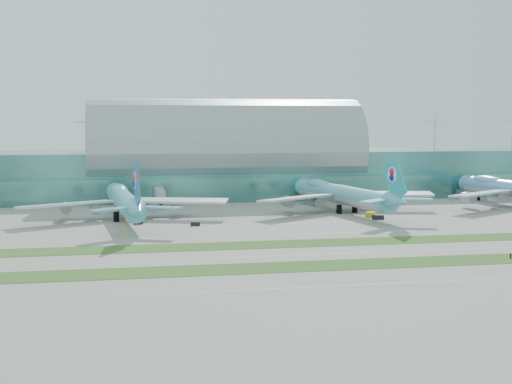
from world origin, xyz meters
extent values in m
plane|color=gray|center=(0.00, 0.00, 0.00)|extent=(700.00, 700.00, 0.00)
cube|color=#3D7A75|center=(0.00, 130.00, 10.00)|extent=(340.00, 42.00, 20.00)
cube|color=#3D7A75|center=(0.00, 106.00, 5.00)|extent=(340.00, 8.00, 10.00)
ellipsoid|color=#9EA5A8|center=(0.00, 130.00, 20.00)|extent=(340.00, 46.20, 16.17)
cylinder|color=white|center=(0.00, 130.00, 28.00)|extent=(0.80, 0.80, 16.00)
cube|color=#B2B7B7|center=(-31.00, 95.00, 5.50)|extent=(3.50, 22.00, 3.00)
cylinder|color=black|center=(-31.00, 85.00, 2.00)|extent=(1.00, 1.00, 4.00)
cube|color=#B2B7B7|center=(44.00, 95.00, 5.50)|extent=(3.50, 22.00, 3.00)
cylinder|color=black|center=(44.00, 85.00, 2.00)|extent=(1.00, 1.00, 4.00)
cube|color=#B2B7B7|center=(119.00, 95.00, 5.50)|extent=(3.50, 22.00, 3.00)
cube|color=#2D591E|center=(0.00, -28.00, 0.04)|extent=(420.00, 12.00, 0.08)
cube|color=#2D591E|center=(0.00, 2.00, 0.04)|extent=(420.00, 12.00, 0.08)
cube|color=yellow|center=(0.00, -48.00, 0.01)|extent=(420.00, 0.35, 0.01)
cube|color=yellow|center=(0.00, -14.00, 0.01)|extent=(420.00, 0.35, 0.01)
cube|color=yellow|center=(0.00, 18.00, 0.01)|extent=(420.00, 0.35, 0.01)
cube|color=yellow|center=(0.00, 40.00, 0.01)|extent=(420.00, 0.35, 0.01)
cylinder|color=#5EBED0|center=(-44.66, 59.41, 6.49)|extent=(13.08, 66.27, 6.59)
ellipsoid|color=#5EBED0|center=(-46.49, 77.79, 8.30)|extent=(8.21, 20.57, 4.70)
cone|color=#5EBED0|center=(-48.17, 94.76, 6.49)|extent=(7.09, 5.94, 6.59)
cone|color=#5EBED0|center=(-40.99, 22.37, 7.76)|extent=(7.18, 10.14, 6.26)
cube|color=silver|center=(-63.51, 55.40, 6.06)|extent=(31.98, 21.91, 1.30)
cylinder|color=gray|center=(-59.31, 61.59, 3.83)|extent=(4.18, 6.18, 3.62)
cube|color=silver|center=(-25.40, 59.19, 6.06)|extent=(32.87, 16.66, 1.30)
cylinder|color=gray|center=(-30.73, 64.43, 3.83)|extent=(4.18, 6.18, 3.62)
cube|color=blue|center=(-41.20, 24.49, 14.46)|extent=(2.02, 13.97, 15.33)
cylinder|color=white|center=(-41.30, 25.54, 16.06)|extent=(1.46, 5.17, 5.11)
cylinder|color=black|center=(-47.14, 84.35, 1.60)|extent=(1.91, 1.91, 3.19)
cylinder|color=black|center=(-47.42, 54.86, 1.60)|extent=(1.91, 1.91, 3.19)
cylinder|color=black|center=(-41.07, 55.49, 1.60)|extent=(1.91, 1.91, 3.19)
cylinder|color=#59B1C5|center=(34.00, 65.44, 6.52)|extent=(19.35, 66.32, 6.63)
ellipsoid|color=#59B1C5|center=(30.40, 83.65, 8.35)|extent=(10.08, 20.99, 4.72)
cone|color=#59B1C5|center=(27.08, 100.48, 6.52)|extent=(7.54, 6.53, 6.63)
cone|color=#59B1C5|center=(41.25, 28.73, 7.81)|extent=(8.04, 10.66, 6.30)
cube|color=silver|center=(15.53, 59.62, 6.09)|extent=(31.26, 24.29, 1.31)
cylinder|color=gray|center=(19.13, 66.21, 3.85)|extent=(4.71, 6.47, 3.64)
cube|color=silver|center=(53.30, 67.08, 6.09)|extent=(33.02, 13.93, 1.31)
cylinder|color=gray|center=(47.46, 71.81, 3.85)|extent=(4.71, 6.47, 3.64)
cube|color=#2BA6C1|center=(40.84, 30.83, 14.54)|extent=(3.35, 13.91, 15.41)
cylinder|color=white|center=(40.63, 31.88, 16.15)|extent=(1.94, 5.22, 5.13)
cylinder|color=black|center=(29.12, 90.16, 1.60)|extent=(1.92, 1.92, 3.21)
cylinder|color=black|center=(31.68, 60.63, 1.60)|extent=(1.92, 1.92, 3.21)
cylinder|color=black|center=(37.98, 61.87, 1.60)|extent=(1.92, 1.92, 3.21)
ellipsoid|color=#63A8DB|center=(103.10, 84.60, 8.58)|extent=(9.90, 21.52, 4.86)
cone|color=#63A8DB|center=(100.11, 101.98, 6.71)|extent=(7.65, 6.57, 6.82)
cube|color=#B9BFC0|center=(87.21, 60.26, 6.27)|extent=(32.40, 24.41, 1.34)
cylinder|color=#999BA2|center=(91.08, 66.95, 3.96)|extent=(4.71, 6.59, 3.74)
cylinder|color=black|center=(101.95, 91.31, 1.65)|extent=(1.98, 1.98, 3.30)
cube|color=black|center=(-40.39, 47.70, 0.61)|extent=(3.23, 2.50, 1.21)
cube|color=black|center=(-22.52, 40.59, 0.65)|extent=(3.14, 1.77, 1.30)
cube|color=yellow|center=(39.90, 50.41, 0.84)|extent=(3.46, 2.33, 1.67)
cube|color=black|center=(40.19, 43.75, 0.78)|extent=(4.21, 2.78, 1.56)
cylinder|color=black|center=(47.68, -28.31, 0.27)|extent=(0.13, 0.13, 0.55)
camera|label=1|loc=(-45.43, -184.69, 33.50)|focal=50.00mm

